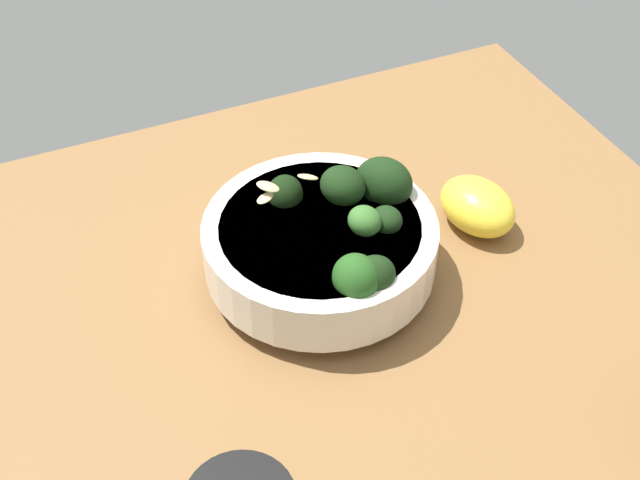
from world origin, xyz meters
TOP-DOWN VIEW (x-y plane):
  - ground_plane at (0.00, 0.00)cm, footprint 60.70×60.70cm
  - bowl_of_broccoli at (2.41, -4.64)cm, footprint 18.49×18.28cm
  - lemon_wedge at (-11.89, -5.00)cm, footprint 6.81×8.22cm

SIDE VIEW (x-z plane):
  - ground_plane at x=0.00cm, z-range -4.42..0.00cm
  - lemon_wedge at x=-11.89cm, z-range 0.00..4.32cm
  - bowl_of_broccoli at x=2.41cm, z-range -0.88..8.50cm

